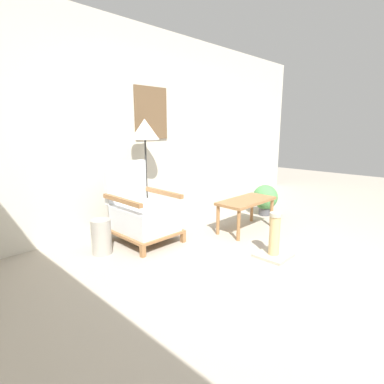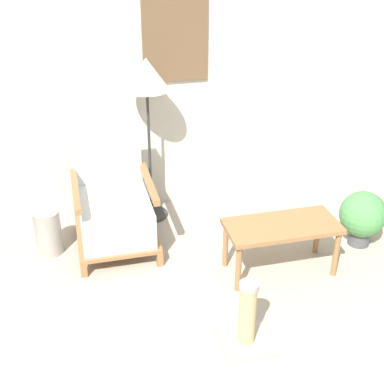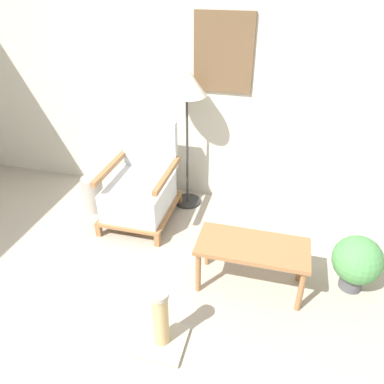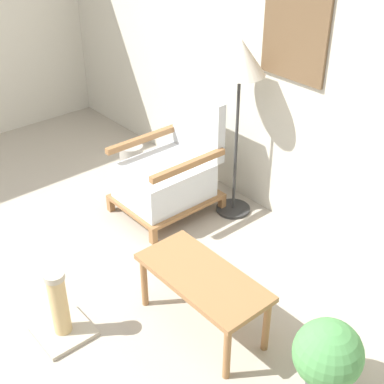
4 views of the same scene
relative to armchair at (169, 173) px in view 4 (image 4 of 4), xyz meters
The scene contains 7 objects.
wall_back 1.28m from the armchair, 56.26° to the left, with size 8.00×0.09×2.70m.
armchair is the anchor object (origin of this frame).
floor_lamp 1.06m from the armchair, 45.93° to the left, with size 0.38×0.38×1.46m.
coffee_table 1.38m from the armchair, 30.03° to the right, with size 0.86×0.40×0.42m.
vase 0.57m from the armchair, behind, with size 0.21×0.21×0.38m, color #9E998E.
potted_plant 2.05m from the armchair, 14.08° to the right, with size 0.38×0.38×0.48m.
scratching_post 1.56m from the armchair, 64.09° to the right, with size 0.33×0.33×0.49m.
Camera 4 is at (2.58, -0.60, 2.54)m, focal length 50.00 mm.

